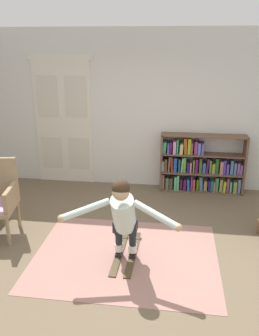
# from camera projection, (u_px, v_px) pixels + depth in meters

# --- Properties ---
(ground_plane) EXTENTS (7.20, 7.20, 0.00)m
(ground_plane) POSITION_uv_depth(u_px,v_px,m) (122.00, 259.00, 4.52)
(ground_plane) COLOR brown
(back_wall) EXTENTS (6.00, 0.10, 2.90)m
(back_wall) POSITION_uv_depth(u_px,v_px,m) (143.00, 111.00, 6.45)
(back_wall) COLOR silver
(back_wall) RESTS_ON ground
(double_door) EXTENTS (1.22, 0.05, 2.45)m
(double_door) POSITION_uv_depth(u_px,v_px,m) (64.00, 121.00, 6.66)
(double_door) COLOR beige
(double_door) RESTS_ON ground
(rug) EXTENTS (2.38, 1.86, 0.01)m
(rug) POSITION_uv_depth(u_px,v_px,m) (126.00, 256.00, 4.59)
(rug) COLOR #A4766A
(rug) RESTS_ON ground
(bookshelf) EXTENTS (1.54, 0.30, 1.08)m
(bookshelf) POSITION_uv_depth(u_px,v_px,m) (198.00, 167.00, 6.46)
(bookshelf) COLOR brown
(bookshelf) RESTS_ON ground
(skis_pair) EXTENTS (0.29, 0.98, 0.07)m
(skis_pair) POSITION_uv_depth(u_px,v_px,m) (126.00, 253.00, 4.61)
(skis_pair) COLOR #493A24
(skis_pair) RESTS_ON rug
(person_skier) EXTENTS (1.41, 0.65, 1.12)m
(person_skier) POSITION_uv_depth(u_px,v_px,m) (123.00, 213.00, 4.19)
(person_skier) COLOR white
(person_skier) RESTS_ON skis_pair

